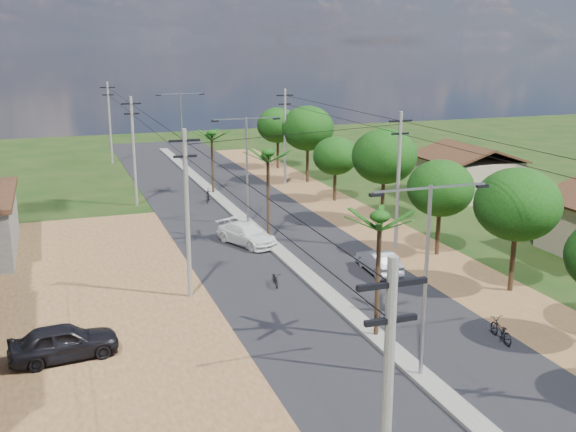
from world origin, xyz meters
The scene contains 29 objects.
ground centered at (0.00, 0.00, 0.00)m, with size 160.00×160.00×0.00m, color black.
road centered at (0.00, 15.00, 0.02)m, with size 12.00×110.00×0.04m, color black.
median centered at (0.00, 18.00, 0.09)m, with size 1.00×90.00×0.18m, color #605E56.
dirt_lot_west centered at (-15.00, 8.00, 0.02)m, with size 18.00×46.00×0.04m, color brown.
dirt_shoulder_east centered at (8.50, 15.00, 0.01)m, with size 5.00×90.00×0.03m, color brown.
house_east_far centered at (21.00, 28.00, 2.39)m, with size 7.60×7.50×4.60m.
tree_east_c centered at (9.70, 7.00, 4.86)m, with size 4.60×4.60×6.83m.
tree_east_d centered at (9.40, 14.00, 4.34)m, with size 4.20×4.20×6.13m.
tree_east_e centered at (9.60, 22.00, 5.09)m, with size 4.80×4.80×7.14m.
tree_east_f centered at (9.20, 30.00, 3.89)m, with size 3.80×3.80×5.52m.
tree_east_g centered at (9.80, 38.00, 5.24)m, with size 5.00×5.00×7.38m.
tree_east_h centered at (9.50, 46.00, 4.64)m, with size 4.40×4.40×6.52m.
palm_median_near centered at (0.00, 4.00, 5.54)m, with size 2.00×2.00×6.15m.
palm_median_mid centered at (0.00, 20.00, 5.90)m, with size 2.00×2.00×6.55m.
palm_median_far centered at (0.00, 36.00, 5.26)m, with size 2.00×2.00×5.85m.
streetlight_near centered at (0.00, 0.00, 4.79)m, with size 5.10×0.18×8.00m.
streetlight_mid centered at (0.00, 25.00, 4.79)m, with size 5.10×0.18×8.00m.
streetlight_far centered at (0.00, 50.00, 4.79)m, with size 5.10×0.18×8.00m.
utility_pole_w_b centered at (-7.00, 12.00, 4.76)m, with size 1.60×0.24×9.00m.
utility_pole_w_c centered at (-7.00, 34.00, 4.76)m, with size 1.60×0.24×9.00m.
utility_pole_w_d centered at (-7.00, 55.00, 4.76)m, with size 1.60×0.24×9.00m.
utility_pole_e_b centered at (7.50, 16.00, 4.76)m, with size 1.60×0.24×9.00m.
utility_pole_e_c centered at (7.50, 38.00, 4.76)m, with size 1.60×0.24×9.00m.
car_silver_mid centered at (4.25, 12.04, 0.66)m, with size 1.40×4.01×1.32m, color gray.
car_white_far centered at (-1.50, 20.11, 0.70)m, with size 1.96×4.83×1.40m, color silver.
car_parked_dark centered at (-13.56, 6.58, 0.77)m, with size 1.83×4.55×1.55m, color black.
moto_rider_east centered at (5.20, 1.81, 0.49)m, with size 0.65×1.86×0.98m, color black.
moto_rider_west_a centered at (-2.20, 12.01, 0.40)m, with size 0.53×1.53×0.80m, color black.
moto_rider_west_b centered at (-1.20, 32.92, 0.57)m, with size 0.54×1.90×1.14m, color black.
Camera 1 is at (-13.41, -21.59, 13.25)m, focal length 42.00 mm.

